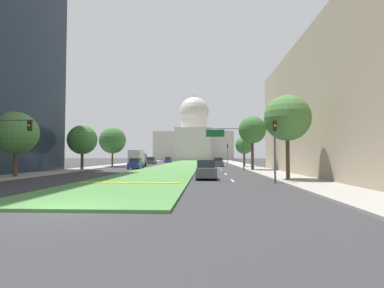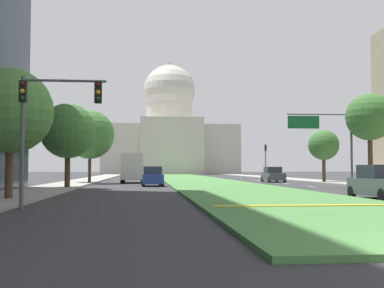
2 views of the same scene
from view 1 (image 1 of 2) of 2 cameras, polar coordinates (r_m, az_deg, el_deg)
name	(u,v)px [view 1 (image 1 of 2)]	position (r m, az deg, el deg)	size (l,w,h in m)	color
ground_plane	(184,164)	(73.98, -1.63, -3.99)	(276.38, 276.38, 0.00)	#333335
grass_median	(182,164)	(67.72, -2.04, -4.09)	(8.71, 113.07, 0.14)	#4C8442
median_curb_nose	(130,183)	(22.27, -12.20, -7.56)	(7.84, 0.50, 0.04)	gold
lane_dashes_right	(220,168)	(49.65, 5.52, -4.82)	(0.16, 53.44, 0.01)	silver
sidewalk_left	(116,165)	(64.22, -14.87, -4.11)	(4.00, 113.07, 0.15)	#9E9991
sidewalk_right	(244,165)	(61.72, 10.31, -4.23)	(4.00, 113.07, 0.15)	#9E9991
capitol_building	(194,138)	(136.14, 0.40, 1.19)	(35.67, 27.15, 30.98)	beige
traffic_light_near_left	(5,136)	(27.36, -33.31, 1.38)	(3.34, 0.35, 5.20)	#515456
traffic_light_near_right	(275,142)	(23.81, 16.22, 0.42)	(0.28, 0.35, 5.20)	#515456
traffic_light_far_right	(228,151)	(73.59, 7.12, -1.40)	(0.28, 0.35, 5.20)	#515456
overhead_guide_sign	(229,139)	(43.84, 7.41, 0.93)	(5.84, 0.20, 6.50)	#515456
street_tree_left_near	(16,133)	(33.38, -31.70, 1.86)	(4.23, 4.23, 6.57)	#4C3823
street_tree_right_near	(287,118)	(26.60, 18.48, 4.91)	(4.05, 4.05, 7.55)	#4C3823
street_tree_left_mid	(82,140)	(45.15, -21.04, 0.77)	(4.31, 4.31, 6.68)	#4C3823
street_tree_right_mid	(252,130)	(43.15, 11.94, 2.75)	(4.05, 4.05, 8.03)	#4C3823
street_tree_left_far	(113,140)	(57.13, -15.58, 0.70)	(5.10, 5.10, 7.66)	#4C3823
street_tree_right_far	(244,145)	(54.78, 10.38, -0.24)	(3.35, 3.35, 5.84)	#4C3823
sedan_lead_stopped	(206,170)	(27.03, 2.74, -5.23)	(2.04, 4.19, 1.80)	#4C5156
sedan_midblock	(136,164)	(48.02, -11.20, -3.90)	(2.00, 4.36, 1.76)	navy
sedan_distant	(218,162)	(57.87, 5.26, -3.65)	(2.08, 4.55, 1.76)	#4C5156
sedan_far_horizon	(151,161)	(72.23, -8.18, -3.34)	(1.95, 4.62, 1.80)	#4C5156
sedan_very_far	(168,160)	(87.27, -4.76, -3.21)	(1.89, 4.35, 1.66)	navy
box_truck_delivery	(138,158)	(57.87, -10.83, -2.77)	(2.40, 6.40, 3.20)	#4C5156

